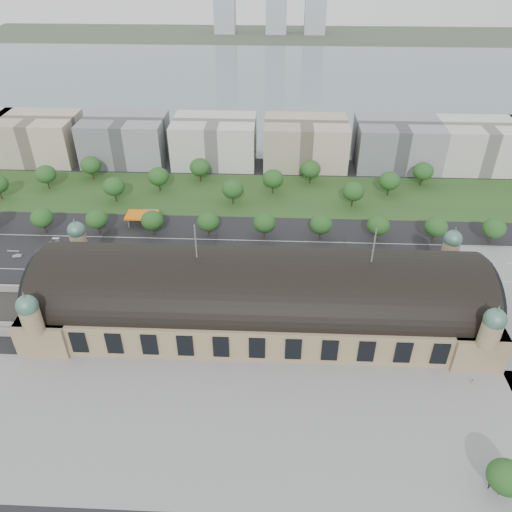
{
  "coord_description": "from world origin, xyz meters",
  "views": [
    {
      "loc": [
        4.5,
        -129.33,
        115.17
      ],
      "look_at": [
        -2.03,
        18.4,
        14.0
      ],
      "focal_mm": 35.0,
      "sensor_mm": 36.0,
      "label": 1
    }
  ],
  "objects_px": {
    "traffic_car_1": "(58,243)",
    "bus_west": "(221,266)",
    "parked_car_2": "(77,276)",
    "parked_car_3": "(170,279)",
    "petrol_station": "(146,215)",
    "pedestrian_4": "(489,487)",
    "bus_mid": "(309,267)",
    "parked_car_0": "(120,275)",
    "parked_car_6": "(183,273)",
    "traffic_car_6": "(442,270)",
    "parked_car_4": "(123,277)",
    "traffic_car_5": "(406,260)",
    "traffic_car_0": "(17,256)",
    "pedestrian_0": "(472,381)",
    "bus_east": "(323,272)",
    "parked_car_1": "(122,274)",
    "traffic_car_4": "(311,256)",
    "parked_car_5": "(190,273)"
  },
  "relations": [
    {
      "from": "parked_car_5",
      "to": "bus_mid",
      "type": "relative_size",
      "value": 0.39
    },
    {
      "from": "traffic_car_5",
      "to": "bus_east",
      "type": "relative_size",
      "value": 0.42
    },
    {
      "from": "bus_mid",
      "to": "pedestrian_4",
      "type": "relative_size",
      "value": 6.95
    },
    {
      "from": "petrol_station",
      "to": "bus_west",
      "type": "bearing_deg",
      "value": -44.0
    },
    {
      "from": "traffic_car_0",
      "to": "traffic_car_6",
      "type": "xyz_separation_m",
      "value": [
        170.42,
        -2.46,
        0.14
      ]
    },
    {
      "from": "parked_car_0",
      "to": "parked_car_2",
      "type": "xyz_separation_m",
      "value": [
        -16.16,
        -1.58,
        -0.03
      ]
    },
    {
      "from": "parked_car_6",
      "to": "bus_east",
      "type": "bearing_deg",
      "value": 53.9
    },
    {
      "from": "petrol_station",
      "to": "pedestrian_4",
      "type": "relative_size",
      "value": 7.34
    },
    {
      "from": "parked_car_2",
      "to": "traffic_car_0",
      "type": "bearing_deg",
      "value": -146.35
    },
    {
      "from": "traffic_car_4",
      "to": "traffic_car_6",
      "type": "distance_m",
      "value": 51.16
    },
    {
      "from": "traffic_car_1",
      "to": "pedestrian_0",
      "type": "bearing_deg",
      "value": -117.97
    },
    {
      "from": "pedestrian_0",
      "to": "bus_east",
      "type": "bearing_deg",
      "value": 134.29
    },
    {
      "from": "parked_car_6",
      "to": "bus_west",
      "type": "distance_m",
      "value": 14.89
    },
    {
      "from": "parked_car_0",
      "to": "parked_car_2",
      "type": "distance_m",
      "value": 16.24
    },
    {
      "from": "petrol_station",
      "to": "traffic_car_6",
      "type": "relative_size",
      "value": 2.45
    },
    {
      "from": "traffic_car_4",
      "to": "traffic_car_5",
      "type": "xyz_separation_m",
      "value": [
        38.16,
        -0.76,
        0.09
      ]
    },
    {
      "from": "traffic_car_0",
      "to": "traffic_car_6",
      "type": "bearing_deg",
      "value": 82.07
    },
    {
      "from": "parked_car_3",
      "to": "bus_west",
      "type": "distance_m",
      "value": 20.41
    },
    {
      "from": "parked_car_5",
      "to": "parked_car_0",
      "type": "bearing_deg",
      "value": -122.63
    },
    {
      "from": "parked_car_0",
      "to": "parked_car_2",
      "type": "relative_size",
      "value": 0.92
    },
    {
      "from": "parked_car_4",
      "to": "traffic_car_5",
      "type": "bearing_deg",
      "value": 78.27
    },
    {
      "from": "traffic_car_6",
      "to": "parked_car_5",
      "type": "height_order",
      "value": "traffic_car_6"
    },
    {
      "from": "traffic_car_6",
      "to": "parked_car_1",
      "type": "relative_size",
      "value": 1.2
    },
    {
      "from": "petrol_station",
      "to": "traffic_car_0",
      "type": "bearing_deg",
      "value": -145.96
    },
    {
      "from": "petrol_station",
      "to": "parked_car_3",
      "type": "bearing_deg",
      "value": -66.83
    },
    {
      "from": "traffic_car_5",
      "to": "parked_car_5",
      "type": "height_order",
      "value": "traffic_car_5"
    },
    {
      "from": "parked_car_2",
      "to": "pedestrian_4",
      "type": "xyz_separation_m",
      "value": [
        128.64,
        -79.9,
        0.27
      ]
    },
    {
      "from": "petrol_station",
      "to": "parked_car_5",
      "type": "distance_m",
      "value": 47.89
    },
    {
      "from": "traffic_car_1",
      "to": "pedestrian_4",
      "type": "bearing_deg",
      "value": -128.7
    },
    {
      "from": "traffic_car_5",
      "to": "parked_car_2",
      "type": "height_order",
      "value": "traffic_car_5"
    },
    {
      "from": "parked_car_2",
      "to": "parked_car_0",
      "type": "bearing_deg",
      "value": 62.84
    },
    {
      "from": "parked_car_0",
      "to": "parked_car_6",
      "type": "height_order",
      "value": "parked_car_0"
    },
    {
      "from": "parked_car_6",
      "to": "bus_west",
      "type": "height_order",
      "value": "bus_west"
    },
    {
      "from": "petrol_station",
      "to": "traffic_car_1",
      "type": "distance_m",
      "value": 39.44
    },
    {
      "from": "parked_car_3",
      "to": "bus_mid",
      "type": "relative_size",
      "value": 0.29
    },
    {
      "from": "parked_car_4",
      "to": "parked_car_3",
      "type": "bearing_deg",
      "value": 69.66
    },
    {
      "from": "traffic_car_1",
      "to": "bus_west",
      "type": "bearing_deg",
      "value": -105.29
    },
    {
      "from": "traffic_car_1",
      "to": "traffic_car_5",
      "type": "xyz_separation_m",
      "value": [
        144.44,
        -6.04,
        0.05
      ]
    },
    {
      "from": "parked_car_0",
      "to": "bus_mid",
      "type": "height_order",
      "value": "bus_mid"
    },
    {
      "from": "traffic_car_6",
      "to": "parked_car_5",
      "type": "relative_size",
      "value": 1.12
    },
    {
      "from": "traffic_car_6",
      "to": "parked_car_3",
      "type": "bearing_deg",
      "value": -87.79
    },
    {
      "from": "traffic_car_5",
      "to": "bus_west",
      "type": "relative_size",
      "value": 0.37
    },
    {
      "from": "parked_car_0",
      "to": "parked_car_1",
      "type": "height_order",
      "value": "parked_car_0"
    },
    {
      "from": "parked_car_2",
      "to": "parked_car_3",
      "type": "bearing_deg",
      "value": 57.27
    },
    {
      "from": "bus_mid",
      "to": "bus_east",
      "type": "distance_m",
      "value": 5.8
    },
    {
      "from": "traffic_car_0",
      "to": "parked_car_3",
      "type": "bearing_deg",
      "value": 71.74
    },
    {
      "from": "parked_car_2",
      "to": "traffic_car_1",
      "type": "bearing_deg",
      "value": -177.56
    },
    {
      "from": "traffic_car_0",
      "to": "bus_mid",
      "type": "distance_m",
      "value": 118.62
    },
    {
      "from": "traffic_car_5",
      "to": "parked_car_4",
      "type": "bearing_deg",
      "value": 92.56
    },
    {
      "from": "petrol_station",
      "to": "traffic_car_4",
      "type": "distance_m",
      "value": 78.07
    }
  ]
}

